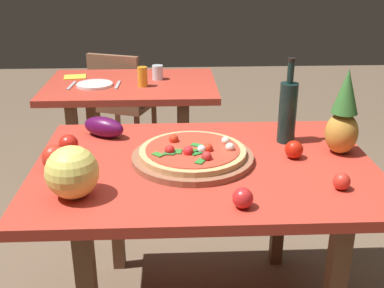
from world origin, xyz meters
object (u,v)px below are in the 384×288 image
pizza_board (193,158)px  wine_bottle (288,111)px  drinking_glass_water (158,72)px  bell_pepper (54,158)px  pizza (193,151)px  fork_utensil (72,86)px  tomato_beside_pepper (243,198)px  drinking_glass_juice (143,77)px  dining_chair (121,100)px  background_table (132,101)px  dinner_plate (95,85)px  pineapple_left (343,117)px  display_table (205,183)px  melon (72,172)px  tomato_at_corner (294,150)px  knife_utensil (118,85)px  napkin_folded (75,77)px  tomato_by_bottle (342,181)px  tomato_near_board (68,144)px  eggplant (104,127)px

pizza_board → wine_bottle: 0.47m
drinking_glass_water → bell_pepper: bearing=-105.2°
pizza → fork_utensil: pizza is taller
tomato_beside_pepper → drinking_glass_juice: size_ratio=0.57×
dining_chair → tomato_beside_pepper: size_ratio=12.40×
background_table → pizza_board: size_ratio=2.21×
dinner_plate → pineapple_left: bearing=-43.4°
pizza_board → pineapple_left: pineapple_left is taller
display_table → pineapple_left: pineapple_left is taller
melon → display_table: bearing=29.0°
pineapple_left → wine_bottle: bearing=146.0°
tomato_at_corner → knife_utensil: bearing=125.5°
pineapple_left → napkin_folded: pineapple_left is taller
background_table → melon: melon is taller
dining_chair → knife_utensil: (0.05, -0.66, 0.30)m
tomato_by_bottle → tomato_at_corner: size_ratio=0.83×
pizza_board → melon: bearing=-146.1°
bell_pepper → tomato_near_board: 0.15m
tomato_beside_pepper → drinking_glass_juice: (-0.40, 1.50, 0.03)m
pizza → tomato_at_corner: (0.40, 0.01, -0.00)m
dining_chair → tomato_at_corner: 2.02m
drinking_glass_water → pizza: bearing=-82.7°
pizza → pineapple_left: 0.62m
display_table → pizza: bearing=156.0°
tomato_by_bottle → bell_pepper: bearing=168.2°
napkin_folded → pizza: bearing=-62.6°
tomato_near_board → dinner_plate: tomato_near_board is taller
eggplant → tomato_near_board: eggplant is taller
tomato_near_board → drinking_glass_water: (0.34, 1.19, 0.01)m
bell_pepper → fork_utensil: bearing=97.6°
display_table → knife_utensil: knife_utensil is taller
dining_chair → tomato_beside_pepper: dining_chair is taller
tomato_beside_pepper → tomato_by_bottle: tomato_beside_pepper is taller
drinking_glass_juice → knife_utensil: bearing=171.2°
background_table → napkin_folded: napkin_folded is taller
background_table → bell_pepper: bearing=-98.9°
tomato_near_board → tomato_by_bottle: tomato_near_board is taller
melon → knife_utensil: melon is taller
display_table → pineapple_left: 0.61m
pizza_board → tomato_beside_pepper: tomato_beside_pepper is taller
pizza_board → pineapple_left: (0.61, 0.05, 0.14)m
melon → drinking_glass_juice: (0.16, 1.40, -0.03)m
dining_chair → napkin_folded: bearing=82.3°
pizza_board → drinking_glass_juice: bearing=102.7°
wine_bottle → napkin_folded: 1.63m
tomato_beside_pepper → tomato_near_board: 0.80m
dining_chair → tomato_beside_pepper: 2.29m
eggplant → tomato_near_board: bearing=-123.4°
drinking_glass_juice → napkin_folded: bearing=151.9°
dining_chair → wine_bottle: 1.89m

